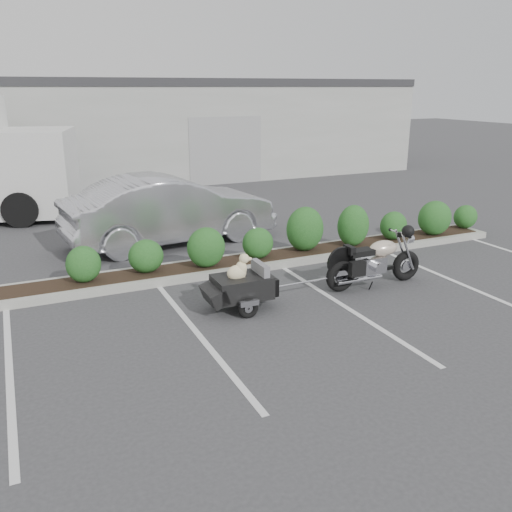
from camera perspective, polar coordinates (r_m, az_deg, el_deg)
name	(u,v)px	position (r m, az deg, el deg)	size (l,w,h in m)	color
ground	(268,306)	(9.56, 1.32, -5.26)	(90.00, 90.00, 0.00)	#38383A
planter_kerb	(265,260)	(11.81, 1.00, -0.41)	(12.00, 1.00, 0.15)	#9E9E93
building	(98,127)	(25.28, -16.27, 12.90)	(26.00, 10.00, 4.00)	#9EA099
motorcycle	(375,262)	(10.58, 12.43, -0.61)	(2.12, 0.71, 1.22)	black
pet_trailer	(241,286)	(9.28, -1.59, -3.17)	(1.69, 0.94, 1.01)	black
sedan	(170,210)	(13.35, -9.03, 4.85)	(1.77, 5.07, 1.67)	silver
dumpster	(43,189)	(18.67, -21.52, 6.59)	(2.05, 1.78, 1.13)	navy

